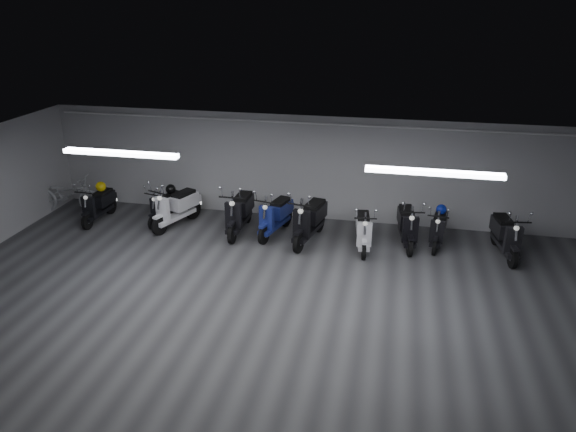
% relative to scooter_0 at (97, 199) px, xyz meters
% --- Properties ---
extents(floor, '(14.00, 10.00, 0.01)m').
position_rel_scooter_0_xyz_m(floor, '(5.33, -3.60, -0.62)').
color(floor, '#3C3C3E').
rests_on(floor, ground).
extents(ceiling, '(14.00, 10.00, 0.01)m').
position_rel_scooter_0_xyz_m(ceiling, '(5.33, -3.60, 2.19)').
color(ceiling, gray).
rests_on(ceiling, ground).
extents(back_wall, '(14.00, 0.01, 2.80)m').
position_rel_scooter_0_xyz_m(back_wall, '(5.33, 1.40, 0.78)').
color(back_wall, '#A8A8AA').
rests_on(back_wall, ground).
extents(fluor_strip_left, '(2.40, 0.18, 0.08)m').
position_rel_scooter_0_xyz_m(fluor_strip_left, '(2.33, -2.60, 2.12)').
color(fluor_strip_left, white).
rests_on(fluor_strip_left, ceiling).
extents(fluor_strip_right, '(2.40, 0.18, 0.08)m').
position_rel_scooter_0_xyz_m(fluor_strip_right, '(8.33, -2.60, 2.12)').
color(fluor_strip_right, white).
rests_on(fluor_strip_right, ceiling).
extents(conduit, '(13.60, 0.05, 0.05)m').
position_rel_scooter_0_xyz_m(conduit, '(5.33, 1.32, 2.00)').
color(conduit, white).
rests_on(conduit, back_wall).
extents(scooter_0, '(0.63, 1.68, 1.23)m').
position_rel_scooter_0_xyz_m(scooter_0, '(0.00, 0.00, 0.00)').
color(scooter_0, black).
rests_on(scooter_0, floor).
extents(scooter_1, '(0.93, 1.69, 1.19)m').
position_rel_scooter_0_xyz_m(scooter_1, '(1.83, 0.28, -0.02)').
color(scooter_1, black).
rests_on(scooter_1, floor).
extents(scooter_2, '(1.24, 1.98, 1.40)m').
position_rel_scooter_0_xyz_m(scooter_2, '(2.17, 0.09, 0.08)').
color(scooter_2, white).
rests_on(scooter_2, floor).
extents(scooter_3, '(0.67, 1.97, 1.46)m').
position_rel_scooter_0_xyz_m(scooter_3, '(3.90, 0.06, 0.11)').
color(scooter_3, black).
rests_on(scooter_3, floor).
extents(scooter_4, '(1.04, 1.91, 1.35)m').
position_rel_scooter_0_xyz_m(scooter_4, '(4.81, 0.11, 0.06)').
color(scooter_4, navy).
rests_on(scooter_4, floor).
extents(scooter_5, '(1.07, 2.08, 1.48)m').
position_rel_scooter_0_xyz_m(scooter_5, '(5.72, -0.12, 0.12)').
color(scooter_5, black).
rests_on(scooter_5, floor).
extents(scooter_6, '(0.76, 1.73, 1.25)m').
position_rel_scooter_0_xyz_m(scooter_6, '(7.04, -0.25, 0.01)').
color(scooter_6, white).
rests_on(scooter_6, floor).
extents(scooter_7, '(0.84, 1.87, 1.35)m').
position_rel_scooter_0_xyz_m(scooter_7, '(8.05, 0.17, 0.06)').
color(scooter_7, black).
rests_on(scooter_7, floor).
extents(scooter_8, '(0.78, 1.66, 1.19)m').
position_rel_scooter_0_xyz_m(scooter_8, '(8.79, 0.29, -0.02)').
color(scooter_8, black).
rests_on(scooter_8, floor).
extents(scooter_9, '(0.88, 1.89, 1.35)m').
position_rel_scooter_0_xyz_m(scooter_9, '(10.27, 0.05, 0.06)').
color(scooter_9, black).
rests_on(scooter_9, floor).
extents(bicycle, '(2.02, 0.95, 1.26)m').
position_rel_scooter_0_xyz_m(bicycle, '(-1.17, 0.41, 0.01)').
color(bicycle, silver).
rests_on(bicycle, floor).
extents(helmet_0, '(0.27, 0.27, 0.27)m').
position_rel_scooter_0_xyz_m(helmet_0, '(1.89, 0.49, 0.25)').
color(helmet_0, black).
rests_on(helmet_0, scooter_1).
extents(helmet_1, '(0.27, 0.27, 0.27)m').
position_rel_scooter_0_xyz_m(helmet_1, '(0.01, 0.23, 0.28)').
color(helmet_1, gold).
rests_on(helmet_1, scooter_0).
extents(helmet_2, '(0.25, 0.25, 0.25)m').
position_rel_scooter_0_xyz_m(helmet_2, '(8.83, 0.51, 0.24)').
color(helmet_2, '#0D1D95').
rests_on(helmet_2, scooter_8).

